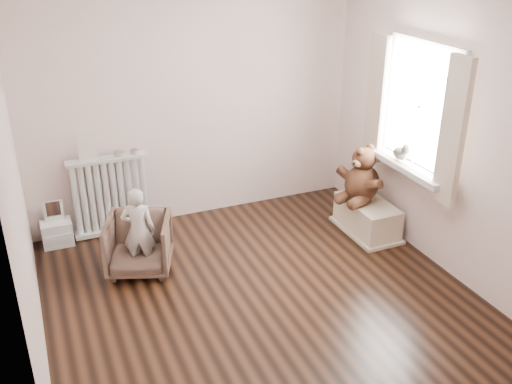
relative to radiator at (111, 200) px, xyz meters
name	(u,v)px	position (x,y,z in m)	size (l,w,h in m)	color
floor	(260,296)	(0.97, -1.68, -0.39)	(3.60, 3.60, 0.01)	black
back_wall	(193,102)	(0.97, 0.12, 0.91)	(3.60, 0.02, 2.60)	white
front_wall	(396,276)	(0.97, -3.48, 0.91)	(3.60, 0.02, 2.60)	white
left_wall	(17,197)	(-0.83, -1.68, 0.91)	(0.02, 3.60, 2.60)	white
right_wall	(444,131)	(2.77, -1.68, 0.91)	(0.02, 3.60, 2.60)	white
window	(422,107)	(2.73, -1.38, 1.06)	(0.03, 0.90, 1.10)	white
window_sill	(407,166)	(2.64, -1.38, 0.48)	(0.22, 1.10, 0.06)	silver
curtain_left	(453,133)	(2.62, -1.95, 1.00)	(0.06, 0.26, 1.30)	beige
curtain_right	(376,99)	(2.62, -0.81, 1.00)	(0.06, 0.26, 1.30)	beige
radiator	(111,200)	(0.00, 0.00, 0.00)	(0.81, 0.15, 0.86)	silver
paper_doll	(86,147)	(-0.18, 0.00, 0.61)	(0.17, 0.01, 0.28)	beige
tin_a	(119,153)	(0.13, 0.00, 0.50)	(0.10, 0.10, 0.06)	#A59E8C
tin_b	(135,152)	(0.29, 0.00, 0.49)	(0.09, 0.09, 0.05)	#A59E8C
toy_vanity	(55,221)	(-0.58, -0.03, -0.11)	(0.30, 0.22, 0.47)	silver
armchair	(139,244)	(0.10, -0.82, -0.12)	(0.57, 0.59, 0.54)	brown
child	(139,230)	(0.10, -0.87, 0.05)	(0.31, 0.20, 0.85)	beige
toy_bench	(367,215)	(2.49, -1.02, -0.19)	(0.39, 0.74, 0.35)	beige
teddy_bear	(363,172)	(2.45, -0.94, 0.28)	(0.49, 0.38, 0.60)	#351B0F
plush_cat	(401,150)	(2.63, -1.29, 0.61)	(0.14, 0.23, 0.19)	#696457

